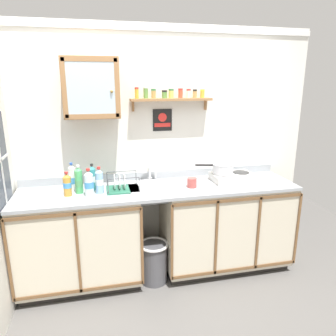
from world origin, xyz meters
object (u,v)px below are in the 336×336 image
Objects in this scene: bottle_juice_amber_1 at (67,185)px; bottle_opaque_white_2 at (72,178)px; bottle_soda_green_5 at (79,181)px; warning_sign at (162,120)px; saucepan at (223,168)px; dish_rack at (122,186)px; bottle_detergent_teal_3 at (92,178)px; bottle_water_blue_4 at (99,181)px; trash_bin at (154,261)px; sink at (155,188)px; mug at (192,182)px; bottle_water_clear_0 at (89,184)px; wall_cabinet at (91,88)px; hot_plate_stove at (233,177)px.

bottle_juice_amber_1 is 0.16m from bottle_opaque_white_2.
warning_sign reaches higher than bottle_soda_green_5.
dish_rack is at bearing -176.86° from saucepan.
bottle_opaque_white_2 reaches higher than dish_rack.
bottle_detergent_teal_3 is 0.12m from bottle_water_blue_4.
trash_bin is at bearing -25.17° from dish_rack.
sink is 3.96× the size of mug.
bottle_water_clear_0 is 0.48× the size of wall_cabinet.
bottle_water_clear_0 is 0.14m from bottle_soda_green_5.
bottle_water_clear_0 is (-0.62, -0.13, 0.13)m from sink.
mug is at bearing 1.93° from bottle_water_clear_0.
bottle_detergent_teal_3 is 0.83× the size of dish_rack.
bottle_opaque_white_2 reaches higher than trash_bin.
bottle_soda_green_5 is 0.50× the size of wall_cabinet.
bottle_soda_green_5 is (-0.71, -0.03, 0.13)m from sink.
wall_cabinet is (-0.55, 0.13, 0.94)m from sink.
saucepan is at bearing 1.82° from sink.
saucepan is 0.78m from warning_sign.
bottle_detergent_teal_3 is at bearing 121.25° from bottle_water_blue_4.
bottle_opaque_white_2 is at bearing 174.26° from sink.
trash_bin is at bearing -6.00° from bottle_juice_amber_1.
warning_sign reaches higher than trash_bin.
mug is (1.05, -0.07, -0.07)m from bottle_soda_green_5.
mug is at bearing -1.63° from bottle_water_blue_4.
bottle_detergent_teal_3 is 1.01m from trash_bin.
bottle_water_clear_0 is 1.01m from trash_bin.
wall_cabinet reaches higher than bottle_soda_green_5.
bottle_soda_green_5 is at bearing -177.58° from sink.
bottle_detergent_teal_3 is 0.96× the size of bottle_soda_green_5.
bottle_soda_green_5 is at bearing -154.30° from bottle_detergent_teal_3.
bottle_water_blue_4 is 0.84m from wall_cabinet.
hot_plate_stove is 1.43m from bottle_water_clear_0.
saucepan reaches higher than hot_plate_stove.
bottle_water_clear_0 is at bearing -173.41° from saucepan.
hot_plate_stove is 1.61m from bottle_juice_amber_1.
bottle_soda_green_5 is (-0.09, 0.10, 0.00)m from bottle_water_clear_0.
saucepan reaches higher than mug.
bottle_water_clear_0 is 1.00× the size of bottle_detergent_teal_3.
bottle_soda_green_5 reaches higher than dish_rack.
sink is 0.33m from dish_rack.
dish_rack is 1.39× the size of warning_sign.
warning_sign is at bearing 11.15° from bottle_opaque_white_2.
bottle_detergent_teal_3 is at bearing 177.28° from sink.
bottle_juice_amber_1 is at bearing 179.23° from mug.
bottle_opaque_white_2 is (-1.47, 0.06, -0.02)m from saucepan.
sink reaches higher than hot_plate_stove.
trash_bin is at bearing -11.35° from bottle_soda_green_5.
hot_plate_stove is 3.23× the size of mug.
bottle_opaque_white_2 is 0.86× the size of dish_rack.
mug is (0.34, -0.10, 0.06)m from sink.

